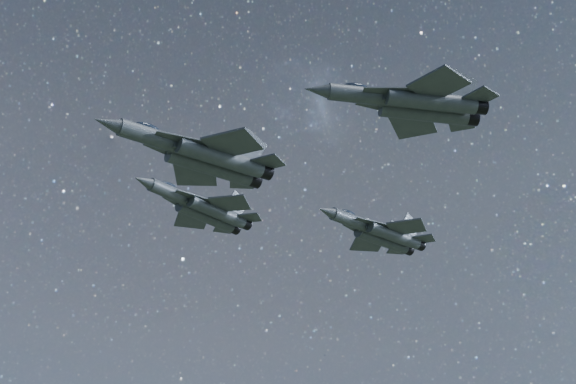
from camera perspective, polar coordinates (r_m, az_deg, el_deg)
name	(u,v)px	position (r m, az deg, el deg)	size (l,w,h in m)	color
jet_lead	(202,155)	(81.95, -6.16, 2.63)	(20.16, 14.09, 5.08)	#333B40
jet_left	(203,208)	(94.53, -6.08, -1.16)	(17.29, 11.53, 4.38)	#333B40
jet_right	(413,103)	(75.22, 8.88, 6.28)	(17.88, 12.08, 4.50)	#333B40
jet_slot	(380,233)	(93.06, 6.54, -2.89)	(16.46, 11.28, 4.13)	#333B40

